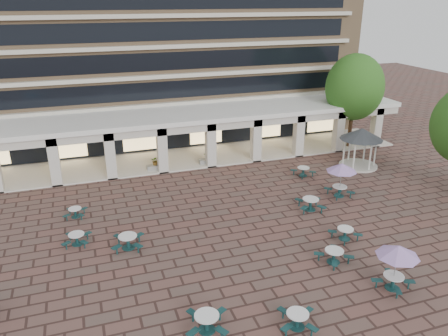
{
  "coord_description": "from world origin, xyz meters",
  "views": [
    {
      "loc": [
        -8.17,
        -21.74,
        13.92
      ],
      "look_at": [
        0.16,
        3.0,
        3.59
      ],
      "focal_mm": 35.0,
      "sensor_mm": 36.0,
      "label": 1
    }
  ],
  "objects_px": {
    "gazebo": "(361,138)",
    "planter_right": "(207,159)",
    "picnic_table_1": "(207,321)",
    "picnic_table_2": "(334,255)",
    "planter_left": "(156,165)"
  },
  "relations": [
    {
      "from": "gazebo",
      "to": "planter_right",
      "type": "height_order",
      "value": "gazebo"
    },
    {
      "from": "picnic_table_2",
      "to": "planter_right",
      "type": "distance_m",
      "value": 17.04
    },
    {
      "from": "picnic_table_2",
      "to": "planter_right",
      "type": "relative_size",
      "value": 1.37
    },
    {
      "from": "planter_left",
      "to": "planter_right",
      "type": "bearing_deg",
      "value": -0.0
    },
    {
      "from": "planter_right",
      "to": "picnic_table_1",
      "type": "bearing_deg",
      "value": -106.67
    },
    {
      "from": "picnic_table_1",
      "to": "planter_left",
      "type": "relative_size",
      "value": 1.46
    },
    {
      "from": "gazebo",
      "to": "planter_left",
      "type": "relative_size",
      "value": 2.45
    },
    {
      "from": "picnic_table_1",
      "to": "gazebo",
      "type": "distance_m",
      "value": 23.79
    },
    {
      "from": "planter_right",
      "to": "picnic_table_2",
      "type": "bearing_deg",
      "value": -82.15
    },
    {
      "from": "picnic_table_1",
      "to": "planter_right",
      "type": "relative_size",
      "value": 1.46
    },
    {
      "from": "picnic_table_1",
      "to": "gazebo",
      "type": "bearing_deg",
      "value": 54.23
    },
    {
      "from": "gazebo",
      "to": "planter_right",
      "type": "bearing_deg",
      "value": 159.32
    },
    {
      "from": "picnic_table_2",
      "to": "planter_left",
      "type": "relative_size",
      "value": 1.37
    },
    {
      "from": "picnic_table_2",
      "to": "planter_right",
      "type": "bearing_deg",
      "value": 82.29
    },
    {
      "from": "picnic_table_1",
      "to": "planter_left",
      "type": "distance_m",
      "value": 19.8
    }
  ]
}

